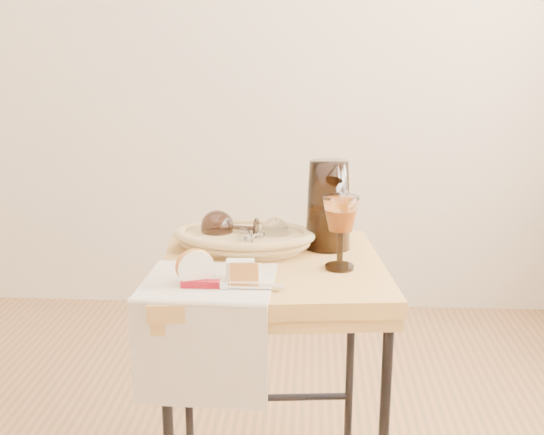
# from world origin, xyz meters

# --- Properties ---
(wall_back) EXTENTS (3.60, 0.00, 2.70)m
(wall_back) POSITION_xyz_m (0.00, 1.80, 1.35)
(wall_back) COLOR beige
(wall_back) RESTS_ON ground
(side_table) EXTENTS (0.59, 0.59, 0.69)m
(side_table) POSITION_xyz_m (0.49, 0.38, 0.35)
(side_table) COLOR olive
(side_table) RESTS_ON floor
(tea_towel) EXTENTS (0.30, 0.27, 0.01)m
(tea_towel) POSITION_xyz_m (0.36, 0.22, 0.69)
(tea_towel) COLOR silver
(tea_towel) RESTS_ON side_table
(bread_basket) EXTENTS (0.34, 0.24, 0.05)m
(bread_basket) POSITION_xyz_m (0.41, 0.48, 0.72)
(bread_basket) COLOR #9B6A3A
(bread_basket) RESTS_ON side_table
(goblet_lying_a) EXTENTS (0.15, 0.11, 0.09)m
(goblet_lying_a) POSITION_xyz_m (0.38, 0.49, 0.75)
(goblet_lying_a) COLOR #34211A
(goblet_lying_a) RESTS_ON bread_basket
(goblet_lying_b) EXTENTS (0.13, 0.14, 0.07)m
(goblet_lying_b) POSITION_xyz_m (0.46, 0.46, 0.74)
(goblet_lying_b) COLOR white
(goblet_lying_b) RESTS_ON bread_basket
(pitcher) EXTENTS (0.23, 0.28, 0.27)m
(pitcher) POSITION_xyz_m (0.63, 0.51, 0.81)
(pitcher) COLOR black
(pitcher) RESTS_ON side_table
(wine_goblet) EXTENTS (0.10, 0.10, 0.18)m
(wine_goblet) POSITION_xyz_m (0.65, 0.34, 0.78)
(wine_goblet) COLOR white
(wine_goblet) RESTS_ON side_table
(apple_half) EXTENTS (0.10, 0.07, 0.08)m
(apple_half) POSITION_xyz_m (0.33, 0.21, 0.74)
(apple_half) COLOR red
(apple_half) RESTS_ON tea_towel
(apple_wedge) EXTENTS (0.06, 0.04, 0.04)m
(apple_wedge) POSITION_xyz_m (0.43, 0.24, 0.72)
(apple_wedge) COLOR beige
(apple_wedge) RESTS_ON tea_towel
(table_knife) EXTENTS (0.22, 0.02, 0.02)m
(table_knife) POSITION_xyz_m (0.41, 0.18, 0.70)
(table_knife) COLOR silver
(table_knife) RESTS_ON tea_towel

